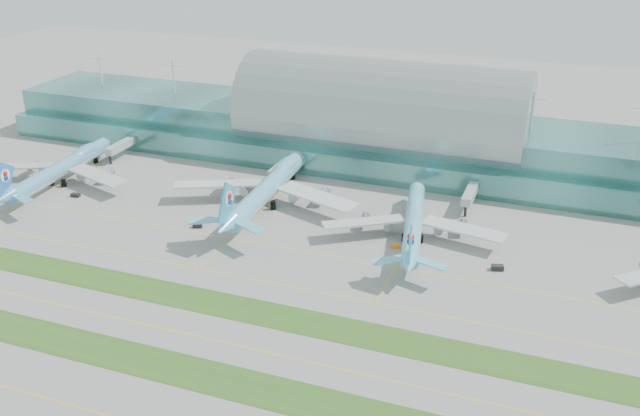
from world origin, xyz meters
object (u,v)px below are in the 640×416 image
at_px(airliner_c, 414,221).
at_px(terminal, 381,129).
at_px(airliner_a, 62,167).
at_px(airliner_b, 269,186).

bearing_deg(airliner_c, terminal, 103.55).
bearing_deg(airliner_a, airliner_c, -3.43).
height_order(airliner_a, airliner_c, airliner_a).
distance_m(airliner_a, airliner_b, 85.87).
xyz_separation_m(airliner_a, airliner_c, (141.86, 0.91, -0.34)).
bearing_deg(airliner_b, airliner_c, -11.47).
relative_size(terminal, airliner_a, 4.63).
bearing_deg(airliner_a, airliner_b, 2.65).
bearing_deg(airliner_c, airliner_a, 169.22).
distance_m(terminal, airliner_c, 73.29).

